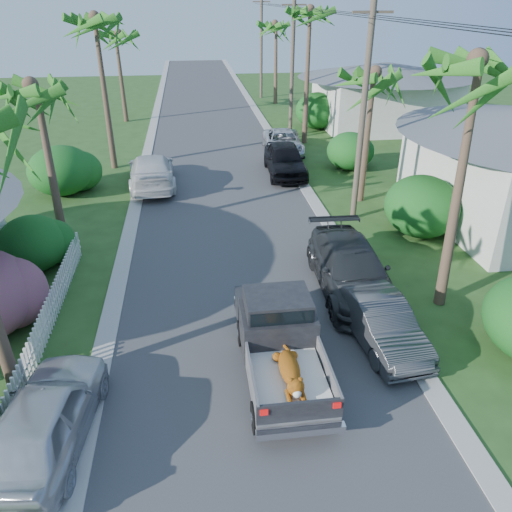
{
  "coord_description": "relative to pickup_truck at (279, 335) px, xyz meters",
  "views": [
    {
      "loc": [
        -1.46,
        -7.08,
        8.99
      ],
      "look_at": [
        0.41,
        7.23,
        1.4
      ],
      "focal_mm": 35.0,
      "sensor_mm": 36.0,
      "label": 1
    }
  ],
  "objects": [
    {
      "name": "parked_car_rf",
      "position": [
        3.11,
        15.99,
        -0.15
      ],
      "size": [
        2.2,
        5.11,
        1.72
      ],
      "primitive_type": "imported",
      "rotation": [
        0.0,
        0.0,
        -0.03
      ],
      "color": "black",
      "rests_on": "ground"
    },
    {
      "name": "curb_right",
      "position": [
        3.77,
        21.54,
        -0.98
      ],
      "size": [
        0.6,
        100.0,
        0.06
      ],
      "primitive_type": "cube",
      "color": "#A5A39E",
      "rests_on": "ground"
    },
    {
      "name": "parked_car_rd",
      "position": [
        3.76,
        20.19,
        -0.31
      ],
      "size": [
        2.69,
        5.19,
        1.4
      ],
      "primitive_type": "imported",
      "rotation": [
        0.0,
        0.0,
        -0.08
      ],
      "color": "silver",
      "rests_on": "ground"
    },
    {
      "name": "ground",
      "position": [
        -0.53,
        -3.46,
        -1.01
      ],
      "size": [
        120.0,
        120.0,
        0.0
      ],
      "primitive_type": "plane",
      "color": "#27481B",
      "rests_on": "ground"
    },
    {
      "name": "picket_fence",
      "position": [
        -6.53,
        2.04,
        -0.51
      ],
      "size": [
        0.1,
        11.0,
        1.0
      ],
      "primitive_type": "cube",
      "color": "white",
      "rests_on": "ground"
    },
    {
      "name": "palm_l_b",
      "position": [
        -7.33,
        8.54,
        5.14
      ],
      "size": [
        4.4,
        4.4,
        7.4
      ],
      "color": "brown",
      "rests_on": "ground"
    },
    {
      "name": "curb_left",
      "position": [
        -4.83,
        21.54,
        -0.98
      ],
      "size": [
        0.6,
        100.0,
        0.06
      ],
      "primitive_type": "cube",
      "color": "#A5A39E",
      "rests_on": "ground"
    },
    {
      "name": "palm_r_b",
      "position": [
        6.07,
        11.54,
        4.94
      ],
      "size": [
        4.4,
        4.4,
        7.2
      ],
      "color": "brown",
      "rests_on": "ground"
    },
    {
      "name": "road",
      "position": [
        -0.53,
        21.54,
        -1.0
      ],
      "size": [
        8.0,
        100.0,
        0.02
      ],
      "primitive_type": "cube",
      "color": "#38383A",
      "rests_on": "ground"
    },
    {
      "name": "parked_car_lf",
      "position": [
        -4.13,
        15.04,
        -0.19
      ],
      "size": [
        2.69,
        5.8,
        1.64
      ],
      "primitive_type": "imported",
      "rotation": [
        0.0,
        0.0,
        3.21
      ],
      "color": "silver",
      "rests_on": "ground"
    },
    {
      "name": "shrub_l_c",
      "position": [
        -7.93,
        6.54,
        -0.01
      ],
      "size": [
        2.4,
        2.64,
        2.0
      ],
      "primitive_type": "ellipsoid",
      "color": "#154919",
      "rests_on": "ground"
    },
    {
      "name": "shrub_r_d",
      "position": [
        7.47,
        26.54,
        0.29
      ],
      "size": [
        3.2,
        3.52,
        2.6
      ],
      "primitive_type": "ellipsoid",
      "color": "#154919",
      "rests_on": "ground"
    },
    {
      "name": "shrub_r_c",
      "position": [
        6.97,
        16.54,
        0.04
      ],
      "size": [
        2.6,
        2.86,
        2.1
      ],
      "primitive_type": "ellipsoid",
      "color": "#154919",
      "rests_on": "ground"
    },
    {
      "name": "shrub_l_d",
      "position": [
        -8.53,
        14.54,
        0.19
      ],
      "size": [
        3.2,
        3.52,
        2.4
      ],
      "primitive_type": "ellipsoid",
      "color": "#154919",
      "rests_on": "ground"
    },
    {
      "name": "parked_car_rn",
      "position": [
        3.07,
        0.67,
        -0.33
      ],
      "size": [
        1.86,
        4.23,
        1.35
      ],
      "primitive_type": "imported",
      "rotation": [
        0.0,
        0.0,
        0.11
      ],
      "color": "#333639",
      "rests_on": "ground"
    },
    {
      "name": "palm_r_c",
      "position": [
        5.67,
        22.54,
        7.1
      ],
      "size": [
        4.4,
        4.4,
        9.4
      ],
      "color": "brown",
      "rests_on": "ground"
    },
    {
      "name": "palm_l_c",
      "position": [
        -6.53,
        18.54,
        6.9
      ],
      "size": [
        4.4,
        4.4,
        9.2
      ],
      "color": "brown",
      "rests_on": "ground"
    },
    {
      "name": "palm_r_d",
      "position": [
        5.97,
        36.54,
        5.73
      ],
      "size": [
        4.4,
        4.4,
        8.0
      ],
      "color": "brown",
      "rests_on": "ground"
    },
    {
      "name": "parked_car_rm",
      "position": [
        3.07,
        3.54,
        -0.2
      ],
      "size": [
        2.45,
        5.64,
        1.62
      ],
      "primitive_type": "imported",
      "rotation": [
        0.0,
        0.0,
        -0.03
      ],
      "color": "#292C2E",
      "rests_on": "ground"
    },
    {
      "name": "shrub_r_b",
      "position": [
        7.27,
        7.54,
        0.24
      ],
      "size": [
        3.0,
        3.3,
        2.5
      ],
      "primitive_type": "ellipsoid",
      "color": "#154919",
      "rests_on": "ground"
    },
    {
      "name": "palm_l_d",
      "position": [
        -7.03,
        30.54,
        5.43
      ],
      "size": [
        4.4,
        4.4,
        7.7
      ],
      "color": "brown",
      "rests_on": "ground"
    },
    {
      "name": "house_right_far",
      "position": [
        12.47,
        26.54,
        1.11
      ],
      "size": [
        9.0,
        8.0,
        4.6
      ],
      "color": "silver",
      "rests_on": "ground"
    },
    {
      "name": "parked_car_ln",
      "position": [
        -5.53,
        -2.05,
        -0.23
      ],
      "size": [
        2.35,
        4.75,
        1.56
      ],
      "primitive_type": "imported",
      "rotation": [
        0.0,
        0.0,
        3.03
      ],
      "color": "silver",
      "rests_on": "ground"
    },
    {
      "name": "palm_r_a",
      "position": [
        5.77,
        2.54,
        6.41
      ],
      "size": [
        4.4,
        4.4,
        8.7
      ],
      "color": "brown",
      "rests_on": "ground"
    },
    {
      "name": "utility_pole_b",
      "position": [
        5.07,
        9.54,
        3.59
      ],
      "size": [
        1.6,
        0.26,
        9.0
      ],
      "color": "brown",
      "rests_on": "ground"
    },
    {
      "name": "utility_pole_d",
      "position": [
        5.07,
        39.54,
        3.59
      ],
      "size": [
        1.6,
        0.26,
        9.0
      ],
      "color": "brown",
      "rests_on": "ground"
    },
    {
      "name": "pickup_truck",
      "position": [
        0.0,
        0.0,
        0.0
      ],
      "size": [
        1.98,
        5.12,
        2.06
      ],
      "color": "black",
      "rests_on": "ground"
    },
    {
      "name": "utility_pole_c",
      "position": [
        5.07,
        24.54,
        3.59
      ],
      "size": [
        1.6,
        0.26,
        9.0
      ],
      "color": "brown",
      "rests_on": "ground"
    }
  ]
}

